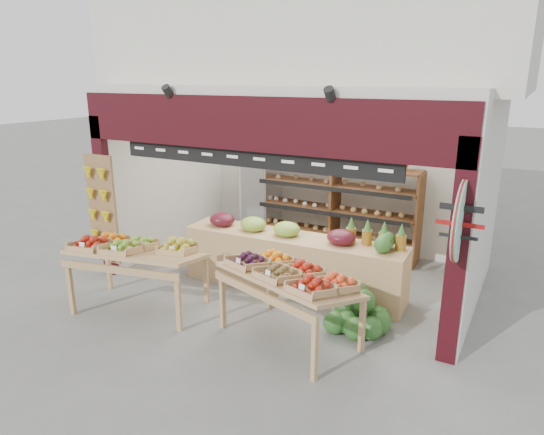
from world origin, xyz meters
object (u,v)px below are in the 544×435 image
(cardboard_stack, at_px, (243,248))
(display_table_left, at_px, (131,250))
(mid_counter, at_px, (291,260))
(display_table_right, at_px, (290,276))
(watermelon_pile, at_px, (358,316))
(refrigerator, at_px, (261,199))
(back_shelving, at_px, (335,191))

(cardboard_stack, distance_m, display_table_left, 2.43)
(mid_counter, height_order, display_table_right, mid_counter)
(display_table_right, relative_size, watermelon_pile, 2.38)
(refrigerator, height_order, display_table_left, refrigerator)
(back_shelving, bearing_deg, display_table_left, -114.68)
(cardboard_stack, relative_size, display_table_left, 0.52)
(refrigerator, relative_size, display_table_left, 0.84)
(display_table_left, height_order, watermelon_pile, display_table_left)
(watermelon_pile, bearing_deg, back_shelving, 118.21)
(back_shelving, height_order, refrigerator, back_shelving)
(refrigerator, height_order, mid_counter, refrigerator)
(cardboard_stack, xyz_separation_m, mid_counter, (1.32, -0.67, 0.24))
(refrigerator, xyz_separation_m, display_table_left, (0.01, -3.67, 0.06))
(back_shelving, relative_size, watermelon_pile, 3.86)
(cardboard_stack, relative_size, watermelon_pile, 1.23)
(refrigerator, xyz_separation_m, cardboard_stack, (0.41, -1.35, -0.58))
(cardboard_stack, height_order, display_table_left, display_table_left)
(display_table_right, distance_m, watermelon_pile, 1.15)
(display_table_left, height_order, display_table_right, display_table_left)
(display_table_left, bearing_deg, cardboard_stack, 80.07)
(cardboard_stack, bearing_deg, back_shelving, 45.73)
(mid_counter, xyz_separation_m, display_table_left, (-1.73, -1.64, 0.39))
(display_table_left, relative_size, display_table_right, 1.00)
(display_table_left, bearing_deg, back_shelving, 65.32)
(watermelon_pile, bearing_deg, display_table_right, -137.71)
(refrigerator, height_order, watermelon_pile, refrigerator)
(back_shelving, bearing_deg, cardboard_stack, -134.27)
(cardboard_stack, relative_size, display_table_right, 0.52)
(cardboard_stack, xyz_separation_m, display_table_right, (1.99, -2.05, 0.63))
(back_shelving, xyz_separation_m, refrigerator, (-1.66, 0.08, -0.37))
(display_table_right, bearing_deg, back_shelving, 102.61)
(mid_counter, bearing_deg, refrigerator, 130.56)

